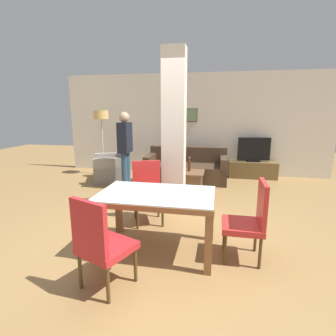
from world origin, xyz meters
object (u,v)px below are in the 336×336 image
at_px(standing_person, 125,145).
at_px(bottle, 189,166).
at_px(tv_stand, 252,170).
at_px(dining_chair_head_right, 250,218).
at_px(sofa, 186,169).
at_px(dining_table, 157,206).
at_px(floor_lamp, 101,120).
at_px(dining_chair_far_left, 147,190).
at_px(dining_chair_near_left, 100,242).
at_px(armchair, 114,169).
at_px(coffee_table, 188,182).
at_px(tv_screen, 254,150).

bearing_deg(standing_person, bottle, 92.82).
bearing_deg(tv_stand, dining_chair_head_right, -97.25).
relative_size(sofa, tv_stand, 1.63).
relative_size(dining_table, floor_lamp, 0.81).
xyz_separation_m(dining_chair_far_left, sofa, (0.30, 2.58, -0.23)).
bearing_deg(dining_chair_near_left, dining_chair_far_left, 112.48).
bearing_deg(tv_stand, bottle, -135.22).
bearing_deg(standing_person, armchair, -137.57).
bearing_deg(bottle, floor_lamp, 156.36).
bearing_deg(dining_chair_head_right, bottle, 21.32).
xyz_separation_m(dining_chair_head_right, bottle, (-0.99, 2.53, 0.06)).
bearing_deg(dining_chair_near_left, floor_lamp, 136.74).
xyz_separation_m(sofa, tv_stand, (1.66, 0.59, -0.07)).
bearing_deg(dining_table, dining_chair_far_left, 112.37).
distance_m(dining_chair_far_left, coffee_table, 1.70).
distance_m(dining_chair_head_right, sofa, 3.62).
xyz_separation_m(dining_chair_near_left, sofa, (0.30, 4.26, -0.23)).
height_order(armchair, bottle, armchair).
bearing_deg(dining_chair_near_left, standing_person, 128.44).
height_order(dining_table, dining_chair_far_left, dining_chair_far_left).
distance_m(bottle, tv_stand, 2.14).
distance_m(dining_table, dining_chair_near_left, 0.91).
xyz_separation_m(dining_table, coffee_table, (0.10, 2.46, -0.35)).
height_order(dining_table, tv_screen, tv_screen).
height_order(dining_chair_far_left, dining_chair_near_left, same).
xyz_separation_m(sofa, tv_screen, (1.66, 0.59, 0.45)).
bearing_deg(tv_screen, floor_lamp, -3.01).
bearing_deg(armchair, dining_chair_head_right, -159.13).
bearing_deg(tv_screen, coffee_table, 36.88).
xyz_separation_m(tv_stand, tv_screen, (0.00, 0.00, 0.52)).
relative_size(sofa, armchair, 1.67).
relative_size(armchair, coffee_table, 1.74).
distance_m(dining_chair_near_left, tv_stand, 5.24).
relative_size(dining_chair_near_left, standing_person, 0.56).
bearing_deg(coffee_table, tv_screen, 45.71).
height_order(dining_chair_far_left, coffee_table, dining_chair_far_left).
bearing_deg(coffee_table, bottle, 74.27).
xyz_separation_m(coffee_table, tv_screen, (1.52, 1.55, 0.50)).
bearing_deg(dining_chair_near_left, tv_screen, 90.46).
bearing_deg(dining_table, coffee_table, 87.70).
height_order(bottle, tv_screen, tv_screen).
distance_m(dining_table, tv_screen, 4.33).
distance_m(dining_chair_near_left, armchair, 4.25).
bearing_deg(floor_lamp, sofa, -4.58).
xyz_separation_m(dining_chair_near_left, tv_stand, (1.96, 4.85, -0.29)).
xyz_separation_m(dining_chair_head_right, floor_lamp, (-3.45, 3.61, 0.96)).
bearing_deg(floor_lamp, tv_screen, 5.81).
relative_size(dining_chair_near_left, tv_stand, 0.79).
bearing_deg(dining_table, sofa, 90.85).
bearing_deg(tv_stand, armchair, -165.72).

